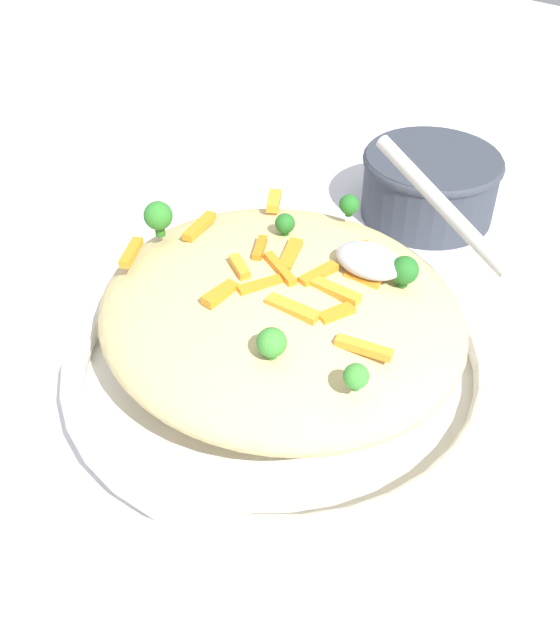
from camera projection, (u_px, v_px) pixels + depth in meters
name	position (u px, v px, depth m)	size (l,w,h in m)	color
ground_plane	(280.00, 384.00, 0.62)	(2.40, 2.40, 0.00)	silver
serving_bowl	(280.00, 363.00, 0.60)	(0.36, 0.36, 0.05)	white
pasta_mound	(280.00, 312.00, 0.57)	(0.30, 0.28, 0.08)	#D1BA7A
carrot_piece_0	(334.00, 290.00, 0.52)	(0.04, 0.01, 0.01)	orange
carrot_piece_1	(261.00, 286.00, 0.53)	(0.03, 0.01, 0.01)	orange
carrot_piece_2	(240.00, 267.00, 0.54)	(0.03, 0.01, 0.01)	orange
carrot_piece_3	(280.00, 269.00, 0.54)	(0.04, 0.01, 0.01)	orange
carrot_piece_4	(220.00, 294.00, 0.52)	(0.03, 0.01, 0.01)	orange
carrot_piece_5	(260.00, 248.00, 0.56)	(0.03, 0.01, 0.01)	orange
carrot_piece_6	(367.00, 254.00, 0.56)	(0.03, 0.01, 0.01)	orange
carrot_piece_7	(363.00, 279.00, 0.54)	(0.03, 0.01, 0.01)	orange
carrot_piece_8	(318.00, 274.00, 0.54)	(0.03, 0.01, 0.01)	orange
carrot_piece_9	(293.00, 308.00, 0.51)	(0.04, 0.01, 0.01)	orange
carrot_piece_10	(290.00, 256.00, 0.56)	(0.04, 0.01, 0.01)	orange
carrot_piece_11	(200.00, 226.00, 0.60)	(0.04, 0.01, 0.01)	orange
carrot_piece_12	(364.00, 348.00, 0.48)	(0.04, 0.01, 0.01)	orange
carrot_piece_13	(336.00, 314.00, 0.51)	(0.03, 0.01, 0.01)	orange
carrot_piece_14	(274.00, 201.00, 0.63)	(0.03, 0.01, 0.01)	orange
carrot_piece_15	(131.00, 252.00, 0.57)	(0.04, 0.01, 0.01)	orange
broccoli_floret_0	(158.00, 216.00, 0.58)	(0.02, 0.02, 0.03)	#296820
broccoli_floret_1	(272.00, 343.00, 0.47)	(0.02, 0.02, 0.02)	#377928
broccoli_floret_2	(285.00, 224.00, 0.58)	(0.02, 0.02, 0.02)	#205B1C
broccoli_floret_3	(356.00, 377.00, 0.45)	(0.02, 0.02, 0.02)	#377928
broccoli_floret_4	(404.00, 271.00, 0.53)	(0.02, 0.02, 0.03)	#205B1C
broccoli_floret_5	(349.00, 205.00, 0.61)	(0.02, 0.02, 0.02)	#205B1C
serving_spoon	(395.00, 240.00, 0.55)	(0.15, 0.11, 0.06)	#B7B7BC
companion_bowl	(430.00, 182.00, 0.81)	(0.16, 0.16, 0.08)	#333842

